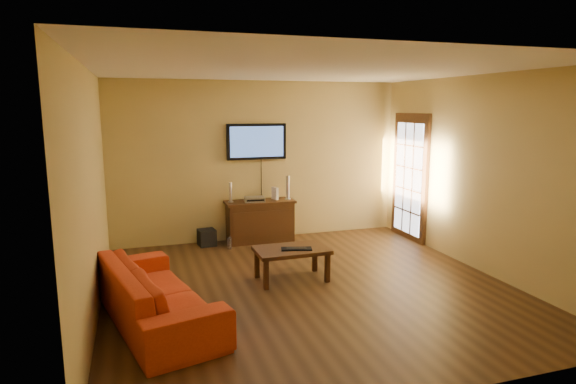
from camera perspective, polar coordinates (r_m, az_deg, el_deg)
name	(u,v)px	position (r m, az deg, el deg)	size (l,w,h in m)	color
ground_plane	(309,287)	(6.24, 2.55, -11.22)	(5.00, 5.00, 0.00)	#35200E
room_walls	(294,151)	(6.43, 0.73, 4.92)	(5.00, 5.00, 5.00)	tan
french_door	(410,179)	(8.53, 14.24, 1.56)	(0.07, 1.02, 2.22)	#341C0C
media_console	(260,221)	(8.19, -3.33, -3.44)	(1.17, 0.45, 0.70)	#341C0C
television	(257,142)	(8.16, -3.75, 5.98)	(1.02, 0.08, 0.60)	black
coffee_table	(292,253)	(6.38, 0.44, -7.22)	(0.96, 0.59, 0.43)	#341C0C
sofa	(155,283)	(5.37, -15.44, -10.36)	(2.17, 0.63, 0.85)	red
speaker_left	(230,193)	(8.01, -6.83, -0.14)	(0.09, 0.09, 0.33)	silver
speaker_right	(288,188)	(8.21, -0.03, 0.42)	(0.11, 0.11, 0.40)	silver
av_receiver	(254,199)	(8.06, -3.99, -0.85)	(0.33, 0.24, 0.08)	silver
game_console	(275,193)	(8.21, -1.56, -0.15)	(0.04, 0.15, 0.21)	white
subwoofer	(207,237)	(8.10, -9.60, -5.33)	(0.27, 0.27, 0.27)	black
bottle	(230,243)	(7.86, -6.95, -6.04)	(0.07, 0.07, 0.20)	white
keyboard	(297,249)	(6.31, 1.02, -6.73)	(0.42, 0.24, 0.02)	black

